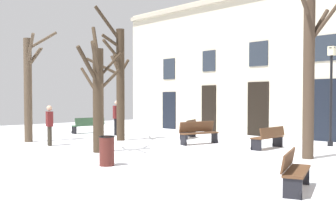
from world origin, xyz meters
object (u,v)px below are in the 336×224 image
litter_bin (107,151)px  bench_back_to_back_left (89,125)px  tree_left_of_center (98,93)px  person_by_shop_door (50,124)px  tree_center (119,78)px  person_strolling (117,116)px  streetlamp (331,85)px  tree_foreground (310,72)px  bench_by_litter_bin (295,170)px  tree_near_facade (29,85)px  bench_near_center_tree (199,132)px  bench_near_lamp (269,137)px  bench_facing_shops (189,129)px

litter_bin → bench_back_to_back_left: litter_bin is taller
tree_left_of_center → litter_bin: size_ratio=5.35×
person_by_shop_door → tree_center: bearing=-80.9°
tree_center → person_strolling: tree_center is taller
bench_back_to_back_left → person_by_shop_door: 5.96m
tree_center → streetlamp: size_ratio=1.46×
litter_bin → person_strolling: 9.41m
tree_center → person_by_shop_door: 3.80m
tree_left_of_center → streetlamp: tree_left_of_center is taller
streetlamp → person_by_shop_door: size_ratio=2.48×
tree_foreground → bench_by_litter_bin: 5.39m
tree_center → person_strolling: bearing=145.7°
tree_center → tree_left_of_center: bearing=-47.4°
tree_center → litter_bin: tree_center is taller
tree_near_facade → streetlamp: size_ratio=1.19×
tree_center → bench_by_litter_bin: size_ratio=3.66×
tree_near_facade → person_by_shop_door: size_ratio=2.96×
tree_foreground → tree_center: (-8.62, -1.12, 0.04)m
litter_bin → bench_by_litter_bin: size_ratio=0.53×
tree_left_of_center → person_strolling: bearing=137.7°
tree_foreground → bench_near_center_tree: 5.67m
bench_near_lamp → bench_facing_shops: bearing=-101.3°
bench_back_to_back_left → bench_by_litter_bin: 15.53m
tree_foreground → bench_facing_shops: (-7.13, 1.95, -2.33)m
tree_center → person_by_shop_door: tree_center is taller
tree_center → tree_foreground: bearing=7.4°
streetlamp → bench_near_center_tree: size_ratio=2.22×
tree_left_of_center → bench_near_lamp: bearing=55.4°
tree_left_of_center → person_by_shop_door: size_ratio=2.80×
bench_back_to_back_left → bench_near_lamp: bearing=95.9°
tree_near_facade → bench_near_center_tree: size_ratio=2.65×
tree_left_of_center → person_by_shop_door: tree_left_of_center is taller
tree_near_facade → tree_foreground: bearing=21.7°
person_strolling → bench_near_center_tree: bearing=103.3°
person_by_shop_door → person_strolling: bearing=-54.5°
bench_near_lamp → person_by_shop_door: person_by_shop_door is taller
tree_left_of_center → bench_near_center_tree: tree_left_of_center is taller
tree_left_of_center → streetlamp: bearing=57.9°
bench_facing_shops → bench_back_to_back_left: (-5.80, -1.95, -0.01)m
bench_by_litter_bin → person_by_shop_door: bearing=67.8°
bench_facing_shops → bench_near_center_tree: 2.47m
litter_bin → bench_facing_shops: bench_facing_shops is taller
litter_bin → bench_facing_shops: bearing=117.0°
bench_back_to_back_left → person_strolling: (2.19, 0.32, 0.57)m
person_by_shop_door → bench_by_litter_bin: bearing=-165.7°
bench_facing_shops → bench_back_to_back_left: size_ratio=0.81×
tree_center → bench_near_lamp: (6.37, 2.34, -2.39)m
tree_center → bench_back_to_back_left: size_ratio=3.10×
tree_center → bench_near_center_tree: bearing=24.5°
bench_facing_shops → tree_foreground: bearing=47.3°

